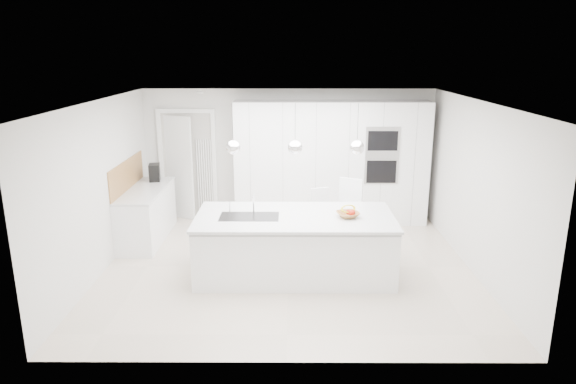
{
  "coord_description": "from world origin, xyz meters",
  "views": [
    {
      "loc": [
        0.03,
        -7.25,
        3.18
      ],
      "look_at": [
        0.0,
        0.3,
        1.1
      ],
      "focal_mm": 32.0,
      "sensor_mm": 36.0,
      "label": 1
    }
  ],
  "objects_px": {
    "island_base": "(295,248)",
    "espresso_machine": "(154,172)",
    "fruit_bowl": "(348,215)",
    "bar_stool_right": "(351,218)",
    "bar_stool_left": "(320,221)"
  },
  "relations": [
    {
      "from": "island_base",
      "to": "espresso_machine",
      "type": "bearing_deg",
      "value": 140.31
    },
    {
      "from": "bar_stool_left",
      "to": "bar_stool_right",
      "type": "xyz_separation_m",
      "value": [
        0.49,
        -0.17,
        0.1
      ]
    },
    {
      "from": "fruit_bowl",
      "to": "espresso_machine",
      "type": "height_order",
      "value": "espresso_machine"
    },
    {
      "from": "espresso_machine",
      "to": "bar_stool_right",
      "type": "xyz_separation_m",
      "value": [
        3.44,
        -1.28,
        -0.45
      ]
    },
    {
      "from": "fruit_bowl",
      "to": "bar_stool_left",
      "type": "distance_m",
      "value": 1.15
    },
    {
      "from": "espresso_machine",
      "to": "bar_stool_left",
      "type": "xyz_separation_m",
      "value": [
        2.95,
        -1.11,
        -0.54
      ]
    },
    {
      "from": "fruit_bowl",
      "to": "espresso_machine",
      "type": "relative_size",
      "value": 1.03
    },
    {
      "from": "island_base",
      "to": "espresso_machine",
      "type": "relative_size",
      "value": 9.1
    },
    {
      "from": "bar_stool_left",
      "to": "bar_stool_right",
      "type": "bearing_deg",
      "value": -41.16
    },
    {
      "from": "espresso_machine",
      "to": "fruit_bowl",
      "type": "bearing_deg",
      "value": -43.49
    },
    {
      "from": "bar_stool_left",
      "to": "bar_stool_right",
      "type": "distance_m",
      "value": 0.52
    },
    {
      "from": "fruit_bowl",
      "to": "bar_stool_right",
      "type": "distance_m",
      "value": 0.92
    },
    {
      "from": "island_base",
      "to": "espresso_machine",
      "type": "distance_m",
      "value": 3.35
    },
    {
      "from": "island_base",
      "to": "fruit_bowl",
      "type": "distance_m",
      "value": 0.91
    },
    {
      "from": "bar_stool_left",
      "to": "fruit_bowl",
      "type": "bearing_deg",
      "value": -93.57
    }
  ]
}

